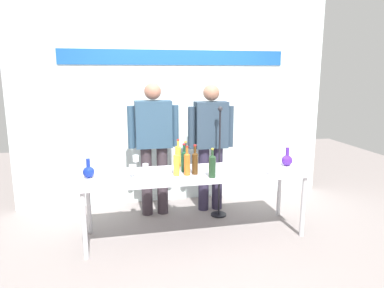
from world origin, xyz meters
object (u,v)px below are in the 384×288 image
wine_bottle_4 (185,157)px  wine_bottle_6 (178,155)px  presenter_right (211,140)px  wine_glass_right_1 (262,158)px  display_table (195,177)px  wine_glass_left_5 (111,169)px  wine_bottle_0 (184,160)px  wine_glass_right_3 (245,157)px  microphone_stand (219,181)px  wine_glass_left_0 (145,167)px  wine_bottle_2 (187,163)px  wine_glass_right_4 (254,162)px  wine_bottle_3 (212,165)px  decanter_blue_right (287,160)px  decanter_blue_left (89,171)px  wine_glass_left_4 (132,169)px  wine_bottle_5 (176,164)px  wine_glass_right_0 (275,158)px  wine_glass_left_3 (120,161)px  wine_glass_right_2 (271,166)px  wine_glass_left_1 (144,172)px  wine_bottle_1 (195,162)px  wine_glass_right_5 (262,154)px  presenter_left (154,140)px  wine_glass_left_2 (136,159)px

wine_bottle_4 → wine_bottle_6: wine_bottle_6 is taller
presenter_right → wine_glass_right_1: size_ratio=11.48×
display_table → wine_glass_left_5: bearing=-177.8°
wine_bottle_0 → wine_glass_right_3: size_ratio=2.20×
presenter_right → microphone_stand: 0.55m
wine_glass_left_0 → wine_bottle_2: bearing=-10.0°
wine_bottle_6 → wine_glass_right_4: wine_bottle_6 is taller
wine_bottle_3 → wine_glass_left_5: wine_bottle_3 is taller
decanter_blue_right → wine_glass_right_3: size_ratio=1.52×
decanter_blue_left → wine_glass_right_4: size_ratio=1.41×
wine_glass_left_4 → wine_glass_right_1: wine_glass_right_1 is taller
presenter_right → wine_bottle_0: 0.83m
wine_bottle_5 → wine_glass_right_0: size_ratio=2.15×
display_table → wine_glass_left_3: wine_glass_left_3 is taller
wine_bottle_5 → wine_glass_right_2: 1.01m
decanter_blue_right → wine_bottle_6: size_ratio=0.69×
wine_bottle_6 → wine_glass_left_4: wine_bottle_6 is taller
wine_glass_left_4 → wine_glass_left_1: bearing=-56.1°
wine_glass_left_0 → wine_glass_left_1: (-0.03, -0.20, 0.01)m
decanter_blue_left → wine_glass_right_0: (2.11, 0.01, 0.03)m
wine_bottle_1 → wine_bottle_2: (-0.09, -0.02, -0.00)m
wine_glass_left_1 → microphone_stand: (0.99, 0.68, -0.38)m
decanter_blue_left → wine_glass_right_5: 2.03m
wine_bottle_3 → wine_glass_left_4: (-0.82, 0.18, -0.04)m
wine_glass_right_0 → wine_glass_right_3: size_ratio=1.03×
presenter_left → wine_glass_right_4: bearing=-37.2°
wine_bottle_1 → wine_bottle_5: (-0.21, -0.01, -0.00)m
display_table → wine_bottle_6: wine_bottle_6 is taller
wine_glass_left_1 → wine_glass_right_1: 1.42m
wine_bottle_0 → wine_glass_right_5: (1.00, 0.17, -0.02)m
wine_glass_right_4 → wine_glass_right_5: 0.37m
wine_glass_left_3 → wine_glass_right_0: size_ratio=0.99×
display_table → wine_glass_right_4: bearing=-7.1°
wine_bottle_0 → wine_glass_left_2: size_ratio=2.04×
decanter_blue_right → wine_glass_left_0: bearing=-178.3°
wine_bottle_2 → microphone_stand: bearing=46.5°
wine_bottle_3 → wine_glass_right_3: 0.64m
decanter_blue_right → wine_glass_left_5: bearing=-178.1°
wine_glass_left_1 → wine_glass_right_4: (1.24, 0.14, -0.00)m
presenter_left → wine_bottle_3: 1.07m
wine_glass_right_0 → wine_bottle_6: bearing=167.9°
wine_glass_right_3 → wine_glass_right_5: bearing=14.6°
presenter_left → wine_glass_right_5: 1.36m
presenter_right → wine_bottle_3: size_ratio=5.35×
wine_glass_left_1 → wine_glass_right_2: wine_glass_right_2 is taller
wine_bottle_0 → wine_glass_right_0: size_ratio=2.14×
wine_bottle_4 → wine_glass_left_1: wine_bottle_4 is taller
wine_bottle_2 → wine_glass_left_5: wine_bottle_2 is taller
wine_bottle_4 → wine_glass_left_4: bearing=-156.8°
wine_bottle_1 → wine_glass_right_0: 1.00m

